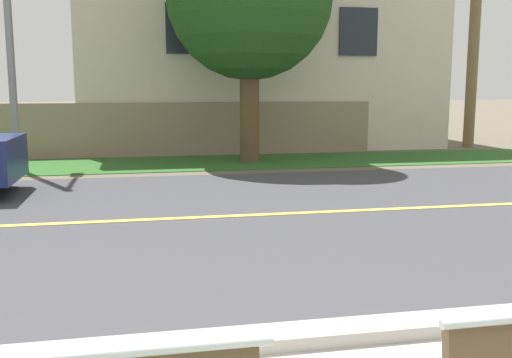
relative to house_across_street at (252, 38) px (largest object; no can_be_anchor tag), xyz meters
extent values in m
plane|color=#665B4C|center=(-2.98, -9.45, -3.35)|extent=(140.00, 140.00, 0.00)
cube|color=#ADA89E|center=(-2.98, -15.10, -3.30)|extent=(44.00, 0.30, 0.11)
cube|color=#424247|center=(-2.98, -10.95, -3.35)|extent=(52.00, 8.00, 0.01)
cube|color=#E0CC4C|center=(-2.98, -10.95, -3.34)|extent=(48.00, 0.14, 0.01)
cube|color=#2D6026|center=(-2.98, -5.07, -3.35)|extent=(48.00, 2.80, 0.02)
cylinder|color=brown|center=(-1.05, -5.03, -2.13)|extent=(0.46, 0.46, 2.45)
cylinder|color=brown|center=(6.12, -2.85, 0.39)|extent=(0.32, 0.32, 7.49)
cube|color=gray|center=(-3.83, -3.20, -2.65)|extent=(13.00, 0.36, 1.40)
cube|color=beige|center=(0.00, 0.00, -0.34)|extent=(10.50, 6.40, 6.02)
cube|color=#232833|center=(-2.36, -3.23, -0.04)|extent=(1.10, 0.06, 1.30)
cube|color=#232833|center=(2.36, -3.23, -0.04)|extent=(1.10, 0.06, 1.30)
camera|label=1|loc=(-3.67, -18.85, -1.56)|focal=40.88mm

